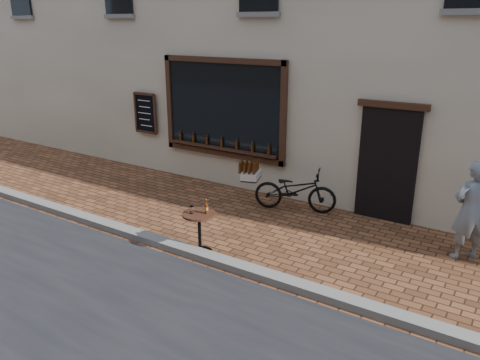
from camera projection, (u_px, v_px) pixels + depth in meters
The scene contains 5 objects.
ground at pixel (199, 265), 7.48m from camera, with size 90.00×90.00×0.00m, color #4E2C19.
kerb at pixel (206, 257), 7.62m from camera, with size 90.00×0.25×0.12m, color slate.
cargo_bicycle at pixel (293, 189), 9.55m from camera, with size 2.01×1.09×0.94m.
bistro_table at pixel (199, 225), 7.72m from camera, with size 0.56×0.56×0.96m.
pedestrian at pixel (470, 211), 7.45m from camera, with size 0.61×0.40×1.67m, color slate.
Camera 1 is at (4.16, -5.25, 3.66)m, focal length 35.00 mm.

